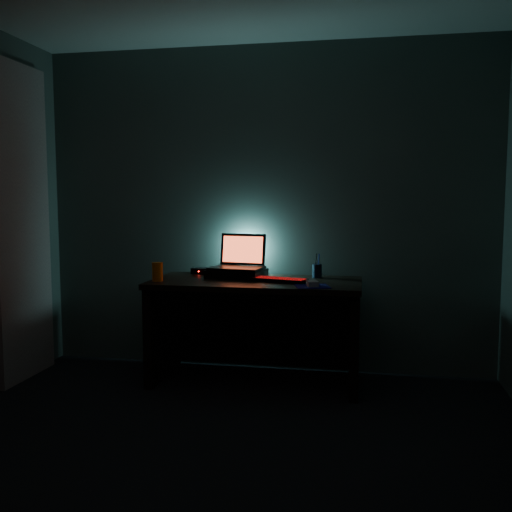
{
  "coord_description": "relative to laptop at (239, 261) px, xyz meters",
  "views": [
    {
      "loc": [
        0.75,
        -2.36,
        1.34
      ],
      "look_at": [
        0.01,
        1.57,
        0.93
      ],
      "focal_mm": 40.0,
      "sensor_mm": 36.0,
      "label": 1
    }
  ],
  "objects": [
    {
      "name": "juice_glass",
      "position": [
        -0.52,
        -0.34,
        -0.05
      ],
      "size": [
        0.08,
        0.08,
        0.13
      ],
      "primitive_type": "cylinder",
      "rotation": [
        0.0,
        0.0,
        -0.06
      ],
      "color": "orange",
      "rests_on": "desk"
    },
    {
      "name": "mouse",
      "position": [
        0.58,
        -0.4,
        -0.1
      ],
      "size": [
        0.1,
        0.13,
        0.03
      ],
      "primitive_type": "cube",
      "rotation": [
        0.0,
        0.0,
        0.27
      ],
      "color": "gray",
      "rests_on": "mousepad"
    },
    {
      "name": "room",
      "position": [
        0.16,
        -1.79,
        0.38
      ],
      "size": [
        3.5,
        4.0,
        2.5
      ],
      "color": "black",
      "rests_on": "ground"
    },
    {
      "name": "pen_cup",
      "position": [
        0.58,
        0.03,
        -0.07
      ],
      "size": [
        0.08,
        0.08,
        0.1
      ],
      "primitive_type": "cylinder",
      "rotation": [
        0.0,
        0.0,
        0.13
      ],
      "color": "black",
      "rests_on": "desk"
    },
    {
      "name": "desk",
      "position": [
        0.16,
        -0.12,
        -0.38
      ],
      "size": [
        1.5,
        0.7,
        0.75
      ],
      "color": "black",
      "rests_on": "ground"
    },
    {
      "name": "curtain",
      "position": [
        -1.55,
        -0.37,
        0.28
      ],
      "size": [
        0.06,
        0.65,
        2.3
      ],
      "primitive_type": "cube",
      "color": "beige",
      "rests_on": "ground"
    },
    {
      "name": "mousepad",
      "position": [
        0.58,
        -0.4,
        -0.12
      ],
      "size": [
        0.26,
        0.25,
        0.0
      ],
      "primitive_type": "cube",
      "rotation": [
        0.0,
        0.0,
        0.27
      ],
      "color": "#0B0B4F",
      "rests_on": "desk"
    },
    {
      "name": "router",
      "position": [
        -0.33,
        0.1,
        -0.1
      ],
      "size": [
        0.15,
        0.12,
        0.05
      ],
      "rotation": [
        0.0,
        0.0,
        -0.11
      ],
      "color": "black",
      "rests_on": "desk"
    },
    {
      "name": "riser",
      "position": [
        -0.01,
        -0.05,
        -0.09
      ],
      "size": [
        0.44,
        0.36,
        0.06
      ],
      "primitive_type": "cube",
      "rotation": [
        0.0,
        0.0,
        -0.16
      ],
      "color": "black",
      "rests_on": "desk"
    },
    {
      "name": "keyboard",
      "position": [
        0.32,
        -0.21,
        -0.11
      ],
      "size": [
        0.46,
        0.24,
        0.03
      ],
      "rotation": [
        0.0,
        0.0,
        -0.26
      ],
      "color": "black",
      "rests_on": "desk"
    },
    {
      "name": "laptop",
      "position": [
        0.0,
        0.0,
        0.0
      ],
      "size": [
        0.42,
        0.34,
        0.26
      ],
      "rotation": [
        0.0,
        0.0,
        -0.16
      ],
      "color": "black",
      "rests_on": "riser"
    }
  ]
}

